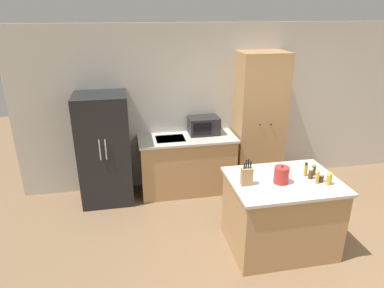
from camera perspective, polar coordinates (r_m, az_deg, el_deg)
ground_plane at (r=4.44m, az=18.03°, el=-18.48°), size 14.00×14.00×0.00m
wall_back at (r=5.75m, az=8.62°, el=6.43°), size 7.20×0.06×2.60m
refrigerator at (r=5.25m, az=-14.33°, el=-0.86°), size 0.75×0.68×1.67m
back_counter at (r=5.49m, az=-0.77°, el=-3.38°), size 1.52×0.64×0.92m
pantry_cabinet at (r=5.60m, az=11.04°, el=3.67°), size 0.74×0.56×2.19m
kitchen_island at (r=4.38m, az=14.52°, el=-11.15°), size 1.27×0.96×0.93m
microwave at (r=5.43m, az=1.97°, el=3.09°), size 0.48×0.33×0.27m
knife_block at (r=3.90m, az=9.12°, el=-5.30°), size 0.12×0.08×0.32m
spice_bottle_tall_dark at (r=4.22m, az=20.69°, el=-5.33°), size 0.06×0.06×0.09m
spice_bottle_short_red at (r=4.25m, az=19.21°, el=-4.69°), size 0.05×0.05×0.13m
spice_bottle_amber_oil at (r=4.14m, az=20.20°, el=-5.17°), size 0.04×0.04×0.18m
spice_bottle_green_herb at (r=4.29m, az=18.41°, el=-4.08°), size 0.04×0.04×0.17m
spice_bottle_pale_salt at (r=4.34m, az=19.61°, el=-4.09°), size 0.05×0.05×0.14m
spice_bottle_orange_cap at (r=4.17m, az=21.87°, el=-5.44°), size 0.06×0.06×0.15m
kettle at (r=4.03m, az=14.67°, el=-5.01°), size 0.17×0.17×0.22m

